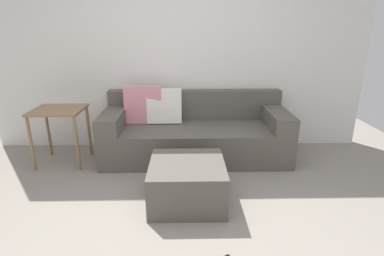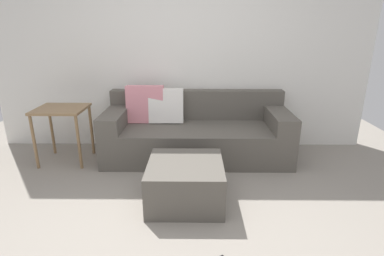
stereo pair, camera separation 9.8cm
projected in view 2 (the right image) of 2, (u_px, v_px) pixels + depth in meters
The scene contains 5 objects.
ground_plane at pixel (170, 233), 2.49m from camera, with size 6.60×6.60×0.00m, color gray.
wall_back at pixel (180, 45), 4.01m from camera, with size 5.08×0.10×2.78m, color silver.
couch_sectional at pixel (195, 133), 3.92m from camera, with size 2.31×0.90×0.91m.
ottoman at pixel (186, 182), 2.91m from camera, with size 0.71×0.72×0.40m, color #59544C.
side_table at pixel (62, 117), 3.68m from camera, with size 0.59×0.52×0.69m.
Camera 2 is at (0.20, -2.09, 1.61)m, focal length 28.30 mm.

